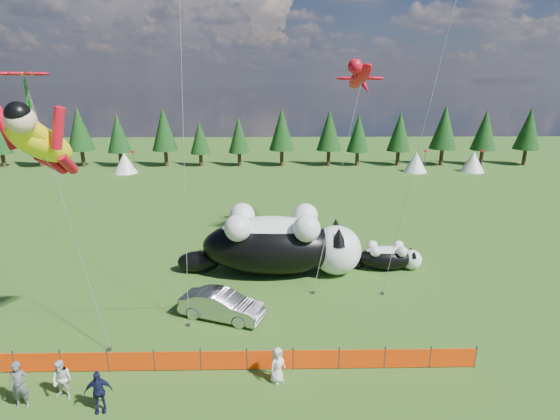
% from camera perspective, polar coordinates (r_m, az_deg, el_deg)
% --- Properties ---
extents(ground, '(160.00, 160.00, 0.00)m').
position_cam_1_polar(ground, '(22.89, -6.48, -15.58)').
color(ground, '#163609').
rests_on(ground, ground).
extents(safety_fence, '(22.06, 0.06, 1.10)m').
position_cam_1_polar(safety_fence, '(20.13, -7.34, -18.89)').
color(safety_fence, '#262626').
rests_on(safety_fence, ground).
extents(tree_line, '(90.00, 4.00, 8.00)m').
position_cam_1_polar(tree_line, '(64.86, -2.96, 9.26)').
color(tree_line, black).
rests_on(tree_line, ground).
extents(festival_tents, '(50.00, 3.20, 2.80)m').
position_cam_1_polar(festival_tents, '(60.92, 7.38, 6.21)').
color(festival_tents, white).
rests_on(festival_tents, ground).
extents(cat_large, '(12.05, 4.58, 4.35)m').
position_cam_1_polar(cat_large, '(28.30, -0.05, -4.32)').
color(cat_large, black).
rests_on(cat_large, ground).
extents(cat_small, '(4.98, 1.88, 1.80)m').
position_cam_1_polar(cat_small, '(30.19, 14.05, -5.94)').
color(cat_small, black).
rests_on(cat_small, ground).
extents(car, '(4.77, 3.02, 1.48)m').
position_cam_1_polar(car, '(23.82, -7.62, -12.20)').
color(car, '#B6B6BB').
rests_on(car, ground).
extents(spectator_a, '(0.77, 0.57, 1.96)m').
position_cam_1_polar(spectator_a, '(20.52, -30.90, -19.02)').
color(spectator_a, '#57575C').
rests_on(spectator_a, ground).
extents(spectator_b, '(0.90, 0.63, 1.68)m').
position_cam_1_polar(spectator_b, '(20.29, -26.59, -19.23)').
color(spectator_b, silver).
rests_on(spectator_b, ground).
extents(spectator_c, '(1.11, 0.74, 1.74)m').
position_cam_1_polar(spectator_c, '(19.09, -22.65, -21.06)').
color(spectator_c, '#15183C').
rests_on(spectator_c, ground).
extents(spectator_e, '(0.91, 0.90, 1.59)m').
position_cam_1_polar(spectator_e, '(19.23, -0.32, -19.58)').
color(spectator_e, silver).
rests_on(spectator_e, ground).
extents(superhero_kite, '(6.39, 7.16, 12.55)m').
position_cam_1_polar(superhero_kite, '(19.38, -28.69, 7.69)').
color(superhero_kite, '#FEED0D').
rests_on(superhero_kite, ground).
extents(gecko_kite, '(5.59, 11.53, 15.22)m').
position_cam_1_polar(gecko_kite, '(32.20, 10.41, 16.74)').
color(gecko_kite, red).
rests_on(gecko_kite, ground).
extents(flower_kite, '(6.15, 6.59, 14.20)m').
position_cam_1_polar(flower_kite, '(26.18, -30.43, 14.72)').
color(flower_kite, red).
rests_on(flower_kite, ground).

